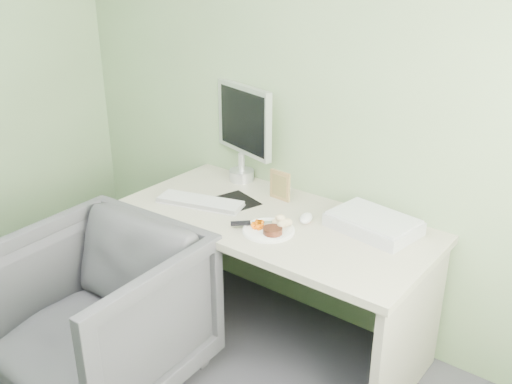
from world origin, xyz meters
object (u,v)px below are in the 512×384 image
Objects in this scene: desk at (274,250)px; desk_chair at (99,313)px; plate at (269,230)px; monitor at (243,128)px; scanner at (373,224)px.

desk_chair is at bearing -120.83° from desk.
monitor is at bearing 138.70° from plate.
plate is at bearing -25.41° from monitor.
scanner is 0.48× the size of desk_chair.
desk is 6.38× the size of plate.
scanner is at bearing 7.43° from monitor.
monitor is 1.27m from desk_chair.
plate reaches higher than desk.
monitor is at bearing -179.85° from scanner.
scanner reaches higher than plate.
scanner reaches higher than desk.
scanner is (0.45, 0.18, 0.21)m from desk.
monitor is at bearing 86.84° from desk_chair.
plate is at bearing -65.60° from desk.
monitor is 0.65× the size of desk_chair.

